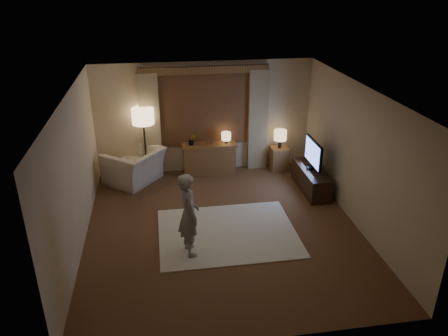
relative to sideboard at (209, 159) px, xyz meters
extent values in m
cube|color=brown|center=(-0.07, -2.50, -0.36)|extent=(5.00, 5.50, 0.02)
cube|color=silver|center=(-0.07, -2.50, 2.26)|extent=(5.00, 5.50, 0.02)
cube|color=beige|center=(-0.07, 0.26, 0.95)|extent=(5.00, 0.02, 2.60)
cube|color=beige|center=(-0.07, -5.26, 0.95)|extent=(5.00, 0.02, 2.60)
cube|color=beige|center=(-2.58, -2.50, 0.95)|extent=(0.02, 5.50, 2.60)
cube|color=beige|center=(2.44, -2.50, 0.95)|extent=(0.02, 5.50, 2.60)
cube|color=black|center=(-0.07, 0.23, 1.20)|extent=(2.00, 0.01, 1.70)
cube|color=brown|center=(-0.07, 0.22, 1.20)|extent=(2.08, 0.04, 1.78)
cube|color=tan|center=(-1.32, 0.15, 0.85)|extent=(0.45, 0.12, 2.40)
cube|color=tan|center=(1.18, 0.15, 0.85)|extent=(0.45, 0.12, 2.40)
cube|color=brown|center=(-0.07, 0.17, 2.07)|extent=(2.90, 0.14, 0.16)
cube|color=#ECE5C6|center=(-0.01, -2.66, -0.34)|extent=(2.50, 2.00, 0.02)
cube|color=brown|center=(0.00, 0.00, 0.00)|extent=(1.20, 0.40, 0.70)
cube|color=brown|center=(0.00, 0.00, 0.45)|extent=(0.16, 0.02, 0.20)
imported|color=#999999|center=(-0.40, 0.00, 0.50)|extent=(0.17, 0.13, 0.30)
cylinder|color=black|center=(0.40, 0.00, 0.41)|extent=(0.08, 0.08, 0.12)
cylinder|color=#FFD299|center=(0.40, 0.00, 0.56)|extent=(0.22, 0.22, 0.18)
cylinder|color=black|center=(-1.46, 0.00, -0.33)|extent=(0.35, 0.35, 0.03)
cylinder|color=black|center=(-1.46, 0.00, 0.31)|extent=(0.04, 0.04, 1.32)
cylinder|color=#FFD299|center=(-1.46, 0.00, 1.14)|extent=(0.48, 0.48, 0.35)
imported|color=beige|center=(-1.73, -0.20, 0.03)|extent=(1.54, 1.56, 0.76)
cube|color=brown|center=(1.68, -0.05, -0.07)|extent=(0.40, 0.40, 0.56)
cylinder|color=black|center=(1.68, -0.05, 0.31)|extent=(0.08, 0.08, 0.20)
cylinder|color=#FFD299|center=(1.68, -0.05, 0.53)|extent=(0.30, 0.30, 0.24)
cube|color=black|center=(2.08, -1.23, -0.10)|extent=(0.45, 1.40, 0.50)
cube|color=black|center=(2.08, -1.23, 0.18)|extent=(0.22, 0.10, 0.06)
cube|color=black|center=(2.08, -1.23, 0.53)|extent=(0.05, 0.91, 0.55)
cube|color=#5A7CF6|center=(2.05, -1.23, 0.53)|extent=(0.00, 0.84, 0.50)
imported|color=gray|center=(-0.74, -3.17, 0.40)|extent=(0.45, 0.59, 1.46)
camera|label=1|loc=(-1.14, -9.39, 4.04)|focal=35.00mm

